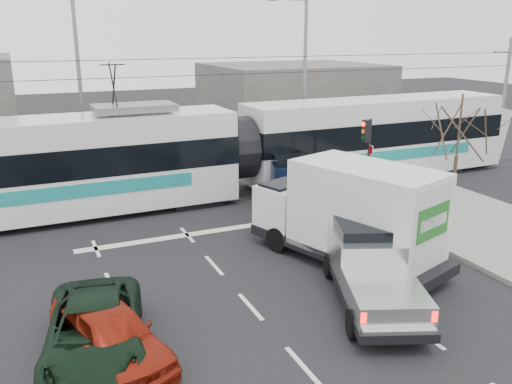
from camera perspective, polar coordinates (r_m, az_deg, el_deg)
name	(u,v)px	position (r m, az deg, el deg)	size (l,w,h in m)	color
ground	(305,295)	(15.87, 5.17, -10.76)	(120.00, 120.00, 0.00)	black
rails	(198,200)	(24.45, -6.15, -0.85)	(60.00, 1.60, 0.03)	#33302D
building_right	(292,98)	(41.22, 3.86, 9.81)	(12.00, 10.00, 5.00)	#65615B
bare_tree	(459,132)	(21.03, 20.59, 5.97)	(2.40, 2.40, 5.00)	#47382B
traffic_signal	(367,143)	(23.53, 11.61, 5.09)	(0.44, 0.44, 3.60)	black
street_lamp_near	(302,74)	(29.99, 4.83, 12.32)	(2.38, 0.25, 9.00)	slate
street_lamp_far	(75,78)	(28.51, -18.48, 11.35)	(2.38, 0.25, 9.00)	slate
catenary	(195,114)	(23.60, -6.44, 8.16)	(60.00, 0.20, 7.00)	black
tram	(237,150)	(24.65, -2.03, 4.49)	(29.54, 3.57, 6.02)	silver
silver_pickup	(369,266)	(15.58, 11.85, -7.59)	(3.73, 5.75, 1.98)	black
box_truck	(350,215)	(17.53, 9.88, -2.38)	(4.36, 7.08, 3.35)	black
navy_pickup	(294,185)	(23.03, 4.07, 0.79)	(3.36, 5.32, 2.11)	black
green_car	(95,330)	(13.37, -16.60, -13.78)	(2.20, 4.77, 1.33)	black
red_car	(110,334)	(13.09, -15.10, -14.24)	(1.61, 4.01, 1.37)	maroon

